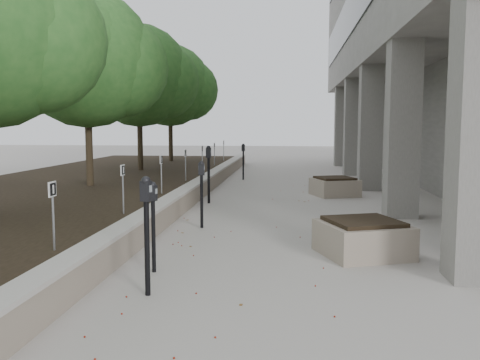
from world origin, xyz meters
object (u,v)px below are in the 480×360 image
at_px(parking_meter_1, 153,227).
at_px(planter_front, 363,237).
at_px(parking_meter_3, 202,195).
at_px(planter_back, 335,186).
at_px(crabapple_tree_3, 87,89).
at_px(crabapple_tree_4, 139,97).
at_px(parking_meter_2, 147,236).
at_px(parking_meter_4, 209,175).
at_px(parking_meter_5, 243,162).
at_px(crabapple_tree_5, 170,103).

xyz_separation_m(parking_meter_1, planter_front, (3.14, 1.30, -0.36)).
distance_m(parking_meter_3, planter_back, 6.11).
bearing_deg(parking_meter_3, parking_meter_1, -93.63).
bearing_deg(crabapple_tree_3, crabapple_tree_4, 90.00).
bearing_deg(parking_meter_3, parking_meter_2, -90.52).
height_order(parking_meter_4, planter_front, parking_meter_4).
bearing_deg(parking_meter_2, parking_meter_5, 105.32).
height_order(parking_meter_1, parking_meter_2, parking_meter_2).
bearing_deg(parking_meter_5, planter_back, -40.93).
xyz_separation_m(crabapple_tree_3, planter_back, (6.98, 1.48, -2.84)).
relative_size(parking_meter_1, planter_front, 1.04).
height_order(crabapple_tree_5, planter_back, crabapple_tree_5).
distance_m(crabapple_tree_3, crabapple_tree_5, 10.00).
distance_m(crabapple_tree_3, planter_back, 7.68).
height_order(crabapple_tree_5, parking_meter_5, crabapple_tree_5).
bearing_deg(planter_back, planter_front, -90.88).
bearing_deg(planter_front, crabapple_tree_3, 140.04).
height_order(crabapple_tree_5, parking_meter_1, crabapple_tree_5).
xyz_separation_m(crabapple_tree_4, planter_front, (6.87, -10.76, -2.82)).
relative_size(parking_meter_3, planter_front, 1.09).
height_order(parking_meter_2, planter_back, parking_meter_2).
bearing_deg(crabapple_tree_4, planter_front, -57.44).
distance_m(crabapple_tree_4, parking_meter_3, 9.88).
distance_m(parking_meter_1, planter_back, 9.14).
relative_size(parking_meter_2, planter_front, 1.18).
bearing_deg(planter_back, crabapple_tree_3, -168.03).
bearing_deg(parking_meter_3, crabapple_tree_4, 112.44).
xyz_separation_m(crabapple_tree_3, parking_meter_5, (3.84, 5.69, -2.42)).
bearing_deg(parking_meter_1, planter_back, 83.41).
xyz_separation_m(parking_meter_3, planter_back, (3.12, 5.24, -0.41)).
relative_size(crabapple_tree_5, parking_meter_2, 3.62).
distance_m(crabapple_tree_3, planter_front, 9.40).
height_order(parking_meter_1, planter_back, parking_meter_1).
distance_m(crabapple_tree_4, crabapple_tree_5, 5.00).
height_order(crabapple_tree_5, parking_meter_4, crabapple_tree_5).
distance_m(crabapple_tree_5, parking_meter_3, 14.50).
relative_size(crabapple_tree_5, planter_back, 4.55).
bearing_deg(crabapple_tree_5, crabapple_tree_4, -90.00).
bearing_deg(planter_back, crabapple_tree_5, 129.33).
distance_m(crabapple_tree_3, parking_meter_5, 7.28).
xyz_separation_m(crabapple_tree_3, parking_meter_2, (3.93, -8.07, -2.37)).
relative_size(parking_meter_3, parking_meter_4, 0.89).
bearing_deg(parking_meter_1, parking_meter_4, 106.49).
distance_m(crabapple_tree_5, parking_meter_5, 6.26).
bearing_deg(parking_meter_1, planter_front, 36.71).
relative_size(parking_meter_1, parking_meter_3, 0.95).
relative_size(parking_meter_4, parking_meter_5, 1.12).
height_order(crabapple_tree_5, planter_front, crabapple_tree_5).
height_order(parking_meter_4, parking_meter_5, parking_meter_4).
height_order(parking_meter_2, parking_meter_3, parking_meter_2).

